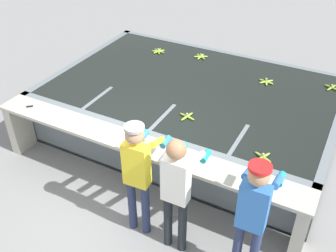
{
  "coord_description": "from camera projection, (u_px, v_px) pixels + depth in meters",
  "views": [
    {
      "loc": [
        2.41,
        -3.39,
        4.22
      ],
      "look_at": [
        0.0,
        1.14,
        0.65
      ],
      "focal_mm": 42.0,
      "sensor_mm": 36.0,
      "label": 1
    }
  ],
  "objects": [
    {
      "name": "ground_plane",
      "position": [
        132.0,
        201.0,
        5.8
      ],
      "size": [
        80.0,
        80.0,
        0.0
      ],
      "primitive_type": "plane",
      "color": "gray",
      "rests_on": "ground"
    },
    {
      "name": "wash_tank",
      "position": [
        192.0,
        109.0,
        7.03
      ],
      "size": [
        4.87,
        3.25,
        0.93
      ],
      "color": "slate",
      "rests_on": "ground"
    },
    {
      "name": "work_ledge",
      "position": [
        138.0,
        158.0,
        5.58
      ],
      "size": [
        4.87,
        0.45,
        0.93
      ],
      "color": "#B7B2A3",
      "rests_on": "ground"
    },
    {
      "name": "worker_0",
      "position": [
        138.0,
        169.0,
        4.81
      ],
      "size": [
        0.43,
        0.73,
        1.71
      ],
      "color": "navy",
      "rests_on": "ground"
    },
    {
      "name": "worker_1",
      "position": [
        177.0,
        186.0,
        4.58
      ],
      "size": [
        0.41,
        0.72,
        1.71
      ],
      "color": "#1E2328",
      "rests_on": "ground"
    },
    {
      "name": "worker_2",
      "position": [
        253.0,
        211.0,
        4.23
      ],
      "size": [
        0.41,
        0.73,
        1.72
      ],
      "color": "navy",
      "rests_on": "ground"
    },
    {
      "name": "banana_bunch_floating_0",
      "position": [
        266.0,
        82.0,
        6.85
      ],
      "size": [
        0.28,
        0.28,
        0.08
      ],
      "color": "#9EC642",
      "rests_on": "wash_tank"
    },
    {
      "name": "banana_bunch_floating_1",
      "position": [
        201.0,
        57.0,
        7.7
      ],
      "size": [
        0.26,
        0.28,
        0.08
      ],
      "color": "#9EC642",
      "rests_on": "wash_tank"
    },
    {
      "name": "banana_bunch_floating_2",
      "position": [
        332.0,
        88.0,
        6.68
      ],
      "size": [
        0.27,
        0.27,
        0.08
      ],
      "color": "#7FAD33",
      "rests_on": "wash_tank"
    },
    {
      "name": "banana_bunch_floating_3",
      "position": [
        187.0,
        116.0,
        5.95
      ],
      "size": [
        0.28,
        0.28,
        0.08
      ],
      "color": "#8CB738",
      "rests_on": "wash_tank"
    },
    {
      "name": "banana_bunch_floating_4",
      "position": [
        158.0,
        51.0,
        7.91
      ],
      "size": [
        0.28,
        0.28,
        0.08
      ],
      "color": "#8CB738",
      "rests_on": "wash_tank"
    },
    {
      "name": "banana_bunch_floating_5",
      "position": [
        263.0,
        157.0,
        5.15
      ],
      "size": [
        0.27,
        0.27,
        0.08
      ],
      "color": "#8CB738",
      "rests_on": "wash_tank"
    },
    {
      "name": "banana_bunch_ledge_0",
      "position": [
        137.0,
        138.0,
        5.49
      ],
      "size": [
        0.28,
        0.28,
        0.08
      ],
      "color": "#75A333",
      "rests_on": "work_ledge"
    },
    {
      "name": "knife_0",
      "position": [
        34.0,
        106.0,
        6.21
      ],
      "size": [
        0.28,
        0.25,
        0.02
      ],
      "color": "silver",
      "rests_on": "work_ledge"
    }
  ]
}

